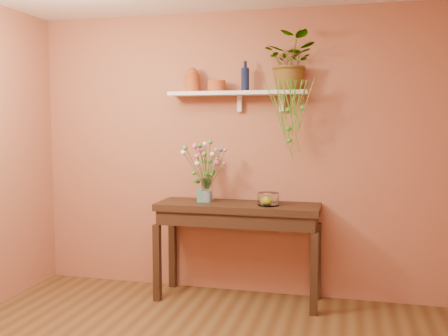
{
  "coord_description": "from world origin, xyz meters",
  "views": [
    {
      "loc": [
        1.07,
        -2.72,
        1.65
      ],
      "look_at": [
        0.0,
        1.55,
        1.25
      ],
      "focal_mm": 40.28,
      "sensor_mm": 36.0,
      "label": 1
    }
  ],
  "objects_px": {
    "glass_vase": "(207,192)",
    "glass_bowl": "(268,200)",
    "sideboard": "(238,218)",
    "blue_bottle": "(245,79)",
    "spider_plant": "(292,62)",
    "terracotta_jug": "(192,80)",
    "bouquet": "(205,159)"
  },
  "relations": [
    {
      "from": "terracotta_jug",
      "to": "glass_bowl",
      "type": "height_order",
      "value": "terracotta_jug"
    },
    {
      "from": "spider_plant",
      "to": "sideboard",
      "type": "bearing_deg",
      "value": -161.76
    },
    {
      "from": "terracotta_jug",
      "to": "blue_bottle",
      "type": "relative_size",
      "value": 0.84
    },
    {
      "from": "spider_plant",
      "to": "glass_bowl",
      "type": "xyz_separation_m",
      "value": [
        -0.17,
        -0.19,
        -1.23
      ]
    },
    {
      "from": "sideboard",
      "to": "blue_bottle",
      "type": "height_order",
      "value": "blue_bottle"
    },
    {
      "from": "glass_vase",
      "to": "sideboard",
      "type": "bearing_deg",
      "value": -2.05
    },
    {
      "from": "glass_bowl",
      "to": "sideboard",
      "type": "bearing_deg",
      "value": 172.05
    },
    {
      "from": "spider_plant",
      "to": "glass_bowl",
      "type": "bearing_deg",
      "value": -131.93
    },
    {
      "from": "spider_plant",
      "to": "glass_vase",
      "type": "height_order",
      "value": "spider_plant"
    },
    {
      "from": "glass_vase",
      "to": "glass_bowl",
      "type": "distance_m",
      "value": 0.59
    },
    {
      "from": "spider_plant",
      "to": "glass_bowl",
      "type": "relative_size",
      "value": 2.69
    },
    {
      "from": "bouquet",
      "to": "blue_bottle",
      "type": "bearing_deg",
      "value": 22.22
    },
    {
      "from": "sideboard",
      "to": "terracotta_jug",
      "type": "bearing_deg",
      "value": 164.0
    },
    {
      "from": "glass_vase",
      "to": "bouquet",
      "type": "relative_size",
      "value": 0.47
    },
    {
      "from": "sideboard",
      "to": "bouquet",
      "type": "distance_m",
      "value": 0.62
    },
    {
      "from": "terracotta_jug",
      "to": "glass_vase",
      "type": "distance_m",
      "value": 1.07
    },
    {
      "from": "bouquet",
      "to": "terracotta_jug",
      "type": "bearing_deg",
      "value": 137.24
    },
    {
      "from": "glass_vase",
      "to": "bouquet",
      "type": "xyz_separation_m",
      "value": [
        -0.01,
        -0.03,
        0.31
      ]
    },
    {
      "from": "terracotta_jug",
      "to": "glass_bowl",
      "type": "relative_size",
      "value": 1.21
    },
    {
      "from": "sideboard",
      "to": "blue_bottle",
      "type": "xyz_separation_m",
      "value": [
        0.04,
        0.12,
        1.27
      ]
    },
    {
      "from": "sideboard",
      "to": "spider_plant",
      "type": "relative_size",
      "value": 2.92
    },
    {
      "from": "spider_plant",
      "to": "glass_vase",
      "type": "xyz_separation_m",
      "value": [
        -0.76,
        -0.14,
        -1.19
      ]
    },
    {
      "from": "spider_plant",
      "to": "glass_bowl",
      "type": "distance_m",
      "value": 1.26
    },
    {
      "from": "glass_bowl",
      "to": "spider_plant",
      "type": "bearing_deg",
      "value": 48.07
    },
    {
      "from": "spider_plant",
      "to": "bouquet",
      "type": "bearing_deg",
      "value": -167.58
    },
    {
      "from": "sideboard",
      "to": "glass_bowl",
      "type": "distance_m",
      "value": 0.34
    },
    {
      "from": "blue_bottle",
      "to": "glass_vase",
      "type": "xyz_separation_m",
      "value": [
        -0.34,
        -0.11,
        -1.05
      ]
    },
    {
      "from": "sideboard",
      "to": "blue_bottle",
      "type": "relative_size",
      "value": 5.45
    },
    {
      "from": "glass_vase",
      "to": "spider_plant",
      "type": "bearing_deg",
      "value": 10.52
    },
    {
      "from": "sideboard",
      "to": "blue_bottle",
      "type": "bearing_deg",
      "value": 72.85
    },
    {
      "from": "terracotta_jug",
      "to": "blue_bottle",
      "type": "bearing_deg",
      "value": -1.45
    },
    {
      "from": "blue_bottle",
      "to": "spider_plant",
      "type": "bearing_deg",
      "value": 3.66
    }
  ]
}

